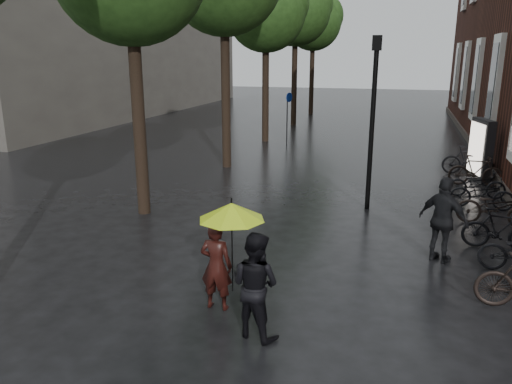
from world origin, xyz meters
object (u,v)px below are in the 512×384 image
at_px(person_burgundy, 216,266).
at_px(lamp_post, 373,107).
at_px(person_black, 255,285).
at_px(pedestrian_walking, 443,220).
at_px(ad_lightbox, 480,150).
at_px(parked_bicycles, 489,200).

distance_m(person_burgundy, lamp_post, 6.99).
height_order(person_black, lamp_post, lamp_post).
relative_size(person_burgundy, lamp_post, 0.33).
bearing_deg(pedestrian_walking, person_burgundy, 70.58).
bearing_deg(person_burgundy, lamp_post, -106.32).
relative_size(person_black, ad_lightbox, 0.80).
xyz_separation_m(person_burgundy, person_black, (0.85, -0.62, 0.07)).
bearing_deg(parked_bicycles, lamp_post, -177.69).
bearing_deg(pedestrian_walking, parked_bicycles, -81.54).
relative_size(person_black, parked_bicycles, 0.15).
bearing_deg(person_black, person_burgundy, -17.71).
distance_m(person_burgundy, pedestrian_walking, 4.84).
distance_m(person_black, lamp_post, 7.36).
height_order(person_black, pedestrian_walking, pedestrian_walking).
distance_m(pedestrian_walking, parked_bicycles, 3.67).
distance_m(pedestrian_walking, ad_lightbox, 7.83).
height_order(person_burgundy, person_black, person_black).
xyz_separation_m(person_black, parked_bicycles, (4.19, 7.13, -0.35)).
xyz_separation_m(person_burgundy, pedestrian_walking, (3.69, 3.13, 0.13)).
height_order(ad_lightbox, lamp_post, lamp_post).
relative_size(pedestrian_walking, ad_lightbox, 0.86).
bearing_deg(lamp_post, pedestrian_walking, -62.39).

